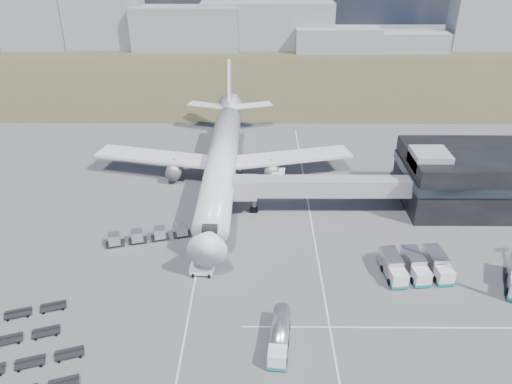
{
  "coord_description": "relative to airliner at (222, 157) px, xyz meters",
  "views": [
    {
      "loc": [
        7.06,
        -55.2,
        44.44
      ],
      "look_at": [
        6.54,
        20.46,
        4.0
      ],
      "focal_mm": 35.0,
      "sensor_mm": 36.0,
      "label": 1
    }
  ],
  "objects": [
    {
      "name": "ground",
      "position": [
        0.0,
        -32.38,
        -5.29
      ],
      "size": [
        420.0,
        420.0,
        0.0
      ],
      "primitive_type": "plane",
      "color": "#565659",
      "rests_on": "ground"
    },
    {
      "name": "grass_strip",
      "position": [
        0.0,
        77.62,
        -5.29
      ],
      "size": [
        420.0,
        90.0,
        0.01
      ],
      "primitive_type": "cube",
      "color": "#444529",
      "rests_on": "ground"
    },
    {
      "name": "lane_markings",
      "position": [
        9.77,
        -29.38,
        -5.29
      ],
      "size": [
        47.12,
        110.0,
        0.01
      ],
      "color": "silver",
      "rests_on": "ground"
    },
    {
      "name": "terminal",
      "position": [
        47.77,
        -8.41,
        -0.04
      ],
      "size": [
        30.4,
        16.4,
        11.0
      ],
      "color": "black",
      "rests_on": "ground"
    },
    {
      "name": "jet_bridge",
      "position": [
        15.9,
        -11.95,
        -0.24
      ],
      "size": [
        30.3,
        3.8,
        7.05
      ],
      "color": "#939399",
      "rests_on": "ground"
    },
    {
      "name": "airliner",
      "position": [
        0.0,
        0.0,
        0.0
      ],
      "size": [
        51.59,
        64.53,
        17.62
      ],
      "color": "white",
      "rests_on": "ground"
    },
    {
      "name": "skyline",
      "position": [
        -5.67,
        119.2,
        3.69
      ],
      "size": [
        321.23,
        25.21,
        25.86
      ],
      "color": "#8E919A",
      "rests_on": "ground"
    },
    {
      "name": "fuel_tanker",
      "position": [
        9.55,
        -43.31,
        -3.88
      ],
      "size": [
        3.14,
        8.93,
        2.83
      ],
      "rotation": [
        0.0,
        0.0,
        -0.11
      ],
      "color": "white",
      "rests_on": "ground"
    },
    {
      "name": "pushback_tug",
      "position": [
        -1.14,
        -29.63,
        -4.54
      ],
      "size": [
        3.44,
        2.08,
        1.49
      ],
      "primitive_type": "cube",
      "rotation": [
        0.0,
        0.0,
        -0.06
      ],
      "color": "white",
      "rests_on": "ground"
    },
    {
      "name": "catering_truck",
      "position": [
        10.63,
        -2.55,
        -3.9
      ],
      "size": [
        3.12,
        6.17,
        2.72
      ],
      "rotation": [
        0.0,
        0.0,
        -0.12
      ],
      "color": "white",
      "rests_on": "ground"
    },
    {
      "name": "service_trucks_near",
      "position": [
        29.51,
        -29.47,
        -3.81
      ],
      "size": [
        9.56,
        7.59,
        2.72
      ],
      "rotation": [
        0.0,
        0.0,
        0.1
      ],
      "color": "white",
      "rests_on": "ground"
    },
    {
      "name": "uld_row",
      "position": [
        -10.5,
        -21.03,
        -4.18
      ],
      "size": [
        13.38,
        5.31,
        1.86
      ],
      "rotation": [
        0.0,
        0.0,
        0.27
      ],
      "color": "black",
      "rests_on": "ground"
    }
  ]
}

